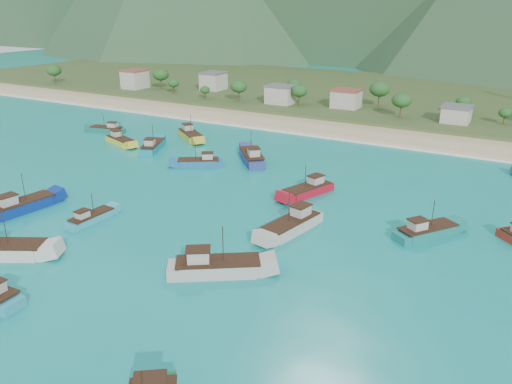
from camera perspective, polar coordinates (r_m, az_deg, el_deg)
The scene contains 19 objects.
ground at distance 75.97m, azimuth -10.85°, elevation -5.48°, with size 600.00×600.00×0.00m, color #0C8572.
beach at distance 141.72m, azimuth 10.19°, elevation 6.88°, with size 400.00×18.00×1.20m, color beige.
land at distance 199.19m, azimuth 16.33°, elevation 10.32°, with size 400.00×110.00×2.40m, color #385123.
surf_line at distance 133.05m, azimuth 8.78°, elevation 6.07°, with size 400.00×2.50×0.08m, color white.
village at distance 159.78m, azimuth 19.85°, elevation 9.26°, with size 210.21×24.14×6.95m.
vegetation at distance 165.77m, azimuth 10.24°, elevation 10.68°, with size 275.85×25.55×8.61m.
boat_0 at distance 109.22m, azimuth -6.49°, elevation 3.32°, with size 9.88×7.86×5.84m.
boat_1 at distance 130.49m, azimuth -15.25°, elevation 5.62°, with size 10.93×6.41×6.20m.
boat_3 at distance 92.45m, azimuth 5.97°, elevation 0.15°, with size 6.69×11.35×6.44m.
boat_4 at distance 143.76m, azimuth -16.65°, elevation 6.81°, with size 10.25×4.82×5.83m.
boat_12 at distance 93.40m, azimuth -25.22°, elevation -1.52°, with size 4.88×12.10×6.95m.
boat_13 at distance 77.54m, azimuth 4.15°, elevation -3.85°, with size 5.79×12.42×7.07m.
boat_17 at distance 111.50m, azimuth -0.48°, elevation 3.96°, with size 10.95×11.91×7.39m.
boat_18 at distance 85.01m, azimuth -18.34°, elevation -2.92°, with size 2.79×8.49×4.97m.
boat_19 at distance 132.12m, azimuth -7.51°, elevation 6.41°, with size 11.41×9.56×6.85m.
boat_20 at distance 123.19m, azimuth -11.72°, elevation 5.08°, with size 7.57×11.38×6.52m.
boat_22 at distance 65.71m, azimuth -4.57°, elevation -8.63°, with size 12.14×9.85×7.22m.
boat_24 at distance 79.79m, azimuth 18.90°, elevation -4.38°, with size 8.64×10.36×6.21m.
boat_25 at distance 78.20m, azimuth -26.99°, elevation -5.96°, with size 12.69×9.13×7.35m.
Camera 1 is at (45.51, -51.09, 33.02)m, focal length 35.00 mm.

